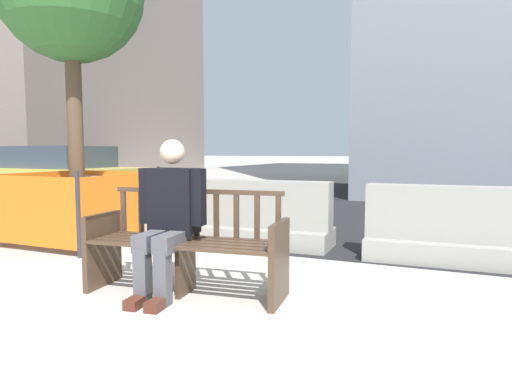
% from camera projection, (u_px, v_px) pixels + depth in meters
% --- Properties ---
extents(ground_plane, '(200.00, 200.00, 0.00)m').
position_uv_depth(ground_plane, '(151.00, 349.00, 2.80)').
color(ground_plane, '#ADA89E').
extents(street_asphalt, '(120.00, 12.00, 0.01)m').
position_uv_depth(street_asphalt, '(376.00, 203.00, 10.75)').
color(street_asphalt, black).
rests_on(street_asphalt, ground).
extents(street_bench, '(1.74, 0.71, 0.88)m').
position_uv_depth(street_bench, '(187.00, 247.00, 3.89)').
color(street_bench, '#473323').
rests_on(street_bench, ground).
extents(seated_person, '(0.59, 0.75, 1.31)m').
position_uv_depth(seated_person, '(169.00, 214.00, 3.84)').
color(seated_person, black).
rests_on(seated_person, ground).
extents(jersey_barrier_centre, '(2.03, 0.76, 0.84)m').
position_uv_depth(jersey_barrier_centre, '(255.00, 219.00, 5.92)').
color(jersey_barrier_centre, gray).
rests_on(jersey_barrier_centre, ground).
extents(jersey_barrier_left, '(2.02, 0.73, 0.84)m').
position_uv_depth(jersey_barrier_left, '(141.00, 211.00, 6.65)').
color(jersey_barrier_left, '#9E998E').
rests_on(jersey_barrier_left, ground).
extents(jersey_barrier_right, '(2.02, 0.75, 0.84)m').
position_uv_depth(jersey_barrier_right, '(461.00, 232.00, 4.93)').
color(jersey_barrier_right, gray).
rests_on(jersey_barrier_right, ground).
extents(construction_fence, '(1.59, 1.59, 1.00)m').
position_uv_depth(construction_fence, '(78.00, 204.00, 6.17)').
color(construction_fence, '#2D2D33').
rests_on(construction_fence, ground).
extents(car_taxi_near, '(4.53, 2.06, 1.33)m').
position_uv_depth(car_taxi_near, '(55.00, 174.00, 11.04)').
color(car_taxi_near, '#DBC64C').
rests_on(car_taxi_near, ground).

